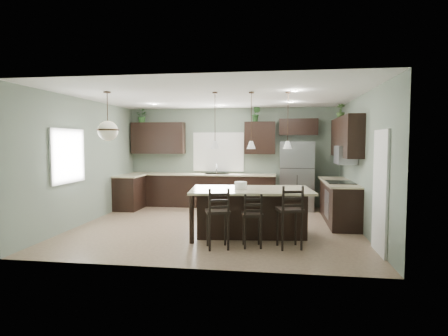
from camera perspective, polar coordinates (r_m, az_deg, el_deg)
ground at (r=8.26m, az=-1.10°, el=-8.87°), size 6.00×6.00×0.00m
pantry_door at (r=6.66m, az=22.71°, el=-3.38°), size 0.04×0.82×2.04m
window_back at (r=10.82m, az=-0.84°, el=2.47°), size 1.35×0.02×1.00m
window_left at (r=8.34m, az=-22.76°, el=1.70°), size 0.02×1.10×1.00m
left_return_cabs at (r=10.53m, az=-14.23°, el=-3.70°), size 0.60×0.90×0.90m
left_return_countertop at (r=10.48m, az=-14.17°, el=-1.16°), size 0.66×0.96×0.04m
back_lower_cabs at (r=10.70m, az=-3.46°, el=-3.47°), size 4.20×0.60×0.90m
back_countertop at (r=10.63m, az=-3.50°, el=-0.97°), size 4.20×0.66×0.04m
sink_inset at (r=10.55m, az=-1.10°, el=-0.92°), size 0.70×0.45×0.01m
faucet at (r=10.51m, az=-1.13°, el=-0.14°), size 0.02×0.02×0.28m
back_upper_left at (r=11.08m, az=-9.98°, el=4.51°), size 1.55×0.34×0.90m
back_upper_right at (r=10.53m, az=5.50°, el=4.58°), size 0.85×0.34×0.90m
fridge_header at (r=10.54m, az=11.25°, el=6.16°), size 1.05×0.34×0.45m
right_lower_cabs at (r=9.03m, az=17.07°, el=-5.03°), size 0.60×2.35×0.90m
right_countertop at (r=8.97m, az=17.01°, el=-2.06°), size 0.66×2.35×0.04m
cooktop at (r=8.70m, az=17.28°, el=-2.08°), size 0.58×0.75×0.02m
wall_oven_front at (r=8.72m, az=15.36°, el=-5.31°), size 0.01×0.72×0.60m
right_upper_cabs at (r=8.95m, az=18.09°, el=4.51°), size 0.34×2.35×0.90m
microwave at (r=8.67m, az=18.02°, el=1.89°), size 0.40×0.75×0.40m
refrigerator at (r=10.30m, az=10.98°, el=-1.16°), size 0.90×0.74×1.85m
kitchen_island at (r=7.38m, az=4.11°, el=-6.76°), size 2.46×1.57×0.92m
serving_dish at (r=7.30m, az=2.56°, el=-2.65°), size 0.24×0.24×0.14m
bar_stool_left at (r=6.49m, az=-0.98°, el=-7.63°), size 0.49×0.49×1.06m
bar_stool_center at (r=6.59m, az=4.32°, el=-7.93°), size 0.41×0.41×0.96m
bar_stool_right at (r=6.59m, az=9.94°, el=-7.31°), size 0.50×0.50×1.11m
pendant_left at (r=7.27m, az=-1.38°, el=7.24°), size 0.17×0.17×1.10m
pendant_center at (r=7.27m, az=4.18°, el=7.23°), size 0.17×0.17×1.10m
pendant_right at (r=7.33m, az=9.70°, el=7.16°), size 0.17×0.17×1.10m
chandelier at (r=7.54m, az=-17.32°, el=7.55°), size 0.42×0.42×0.94m
plant_back_left at (r=11.23m, az=-12.35°, el=7.76°), size 0.41×0.38×0.39m
plant_back_right at (r=10.54m, az=4.91°, el=8.22°), size 0.29×0.26×0.44m
plant_right_wall at (r=9.59m, az=17.35°, el=8.27°), size 0.27×0.27×0.37m
room_shell at (r=8.05m, az=-1.12°, el=3.00°), size 6.00×6.00×6.00m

